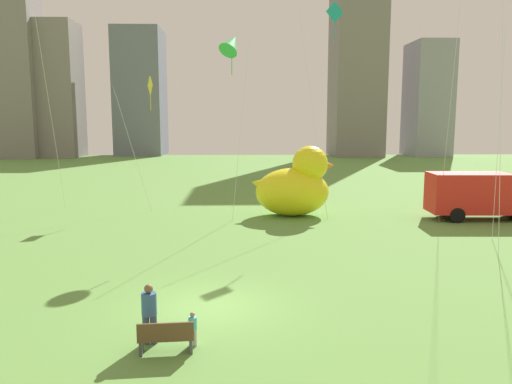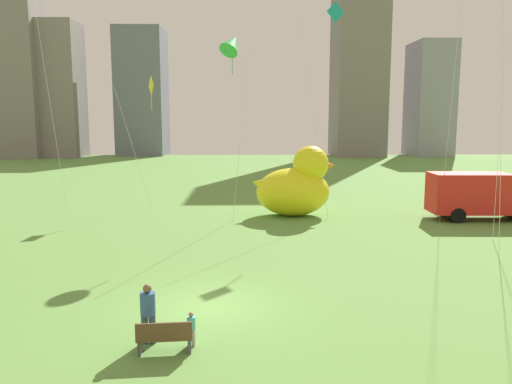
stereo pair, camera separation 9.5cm
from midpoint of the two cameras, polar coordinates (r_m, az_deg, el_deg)
The scene contains 10 objects.
ground_plane at distance 16.95m, azimuth -5.33°, elevation -12.83°, with size 140.00×140.00×0.00m, color #5F9041.
park_bench at distance 13.84m, azimuth -10.38°, elevation -15.87°, with size 1.49×0.56×0.90m.
person_adult at distance 14.33m, azimuth -12.21°, elevation -13.07°, with size 0.41×0.41×1.68m.
person_child at distance 14.15m, azimuth -7.39°, elevation -14.97°, with size 0.23×0.23×0.96m.
giant_inflatable_duck at distance 31.85m, azimuth 4.38°, elevation 0.67°, with size 5.34×3.43×4.43m.
box_truck at distance 33.47m, azimuth 23.99°, elevation -0.40°, with size 6.56×2.58×2.85m.
city_skyline at distance 84.04m, azimuth -3.64°, elevation 13.65°, with size 72.69×14.47×36.28m.
kite_yellow at distance 36.18m, azimuth -12.12°, elevation 11.24°, with size 2.83×3.12×9.03m.
kite_green at distance 29.15m, azimuth -2.88°, elevation 16.41°, with size 1.86×1.91×11.01m.
kite_teal at distance 33.25m, azimuth 8.62°, elevation 18.49°, with size 2.74×2.72×13.30m.
Camera 1 is at (1.02, -15.78, 6.10)m, focal length 35.26 mm.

